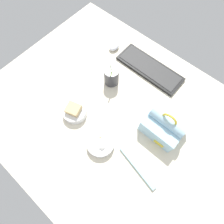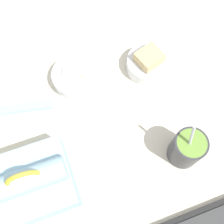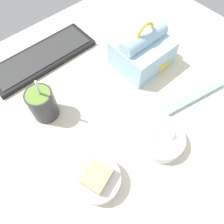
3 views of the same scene
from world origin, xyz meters
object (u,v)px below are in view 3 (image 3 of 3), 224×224
Objects in this scene: lunch_bag at (142,51)px; bento_bowl_sandwich at (97,179)px; keyboard at (42,57)px; chopstick_case at (195,97)px; bento_bowl_snacks at (161,139)px; soup_cup at (42,104)px.

lunch_bag is 1.48× the size of bento_bowl_sandwich.
keyboard is 56.99cm from chopstick_case.
keyboard is 2.97× the size of bento_bowl_snacks.
keyboard is 2.16× the size of lunch_bag.
lunch_bag is 0.79× the size of chopstick_case.
soup_cup is at bearing 122.62° from bento_bowl_snacks.
keyboard is at bearing 135.65° from lunch_bag.
soup_cup is 49.43cm from chopstick_case.
bento_bowl_sandwich reaches higher than bento_bowl_snacks.
lunch_bag is at bearing -6.98° from soup_cup.
bento_bowl_sandwich is (-13.16, -48.88, 1.73)cm from keyboard.
bento_bowl_sandwich is at bearing 179.56° from chopstick_case.
soup_cup is at bearing -118.87° from keyboard.
lunch_bag reaches higher than bento_bowl_sandwich.
lunch_bag is 32.33cm from bento_bowl_snacks.
lunch_bag is at bearing -44.35° from keyboard.
bento_bowl_snacks is (19.89, -31.07, -3.39)cm from soup_cup.
lunch_bag is 1.05× the size of soup_cup.
bento_bowl_snacks reaches higher than chopstick_case.
lunch_bag is 1.37× the size of bento_bowl_snacks.
bento_bowl_sandwich is at bearing -93.04° from soup_cup.
soup_cup is (-11.69, -21.19, 4.54)cm from keyboard.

